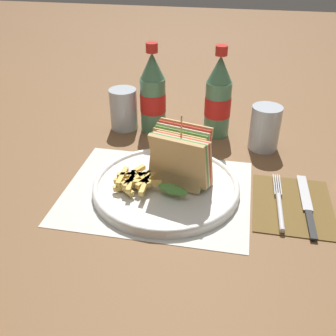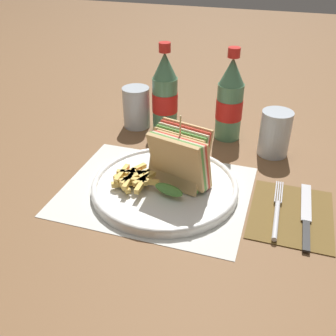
# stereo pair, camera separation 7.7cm
# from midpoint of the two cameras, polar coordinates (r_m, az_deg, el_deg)

# --- Properties ---
(ground_plane) EXTENTS (4.00, 4.00, 0.00)m
(ground_plane) POSITION_cam_midpoint_polar(r_m,az_deg,el_deg) (0.75, -4.04, -4.61)
(ground_plane) COLOR brown
(placemat) EXTENTS (0.36, 0.29, 0.00)m
(placemat) POSITION_cam_midpoint_polar(r_m,az_deg,el_deg) (0.77, -4.44, -3.48)
(placemat) COLOR silver
(placemat) RESTS_ON ground_plane
(plate_main) EXTENTS (0.29, 0.29, 0.02)m
(plate_main) POSITION_cam_midpoint_polar(r_m,az_deg,el_deg) (0.77, -3.15, -2.75)
(plate_main) COLOR white
(plate_main) RESTS_ON ground_plane
(club_sandwich) EXTENTS (0.13, 0.12, 0.14)m
(club_sandwich) POSITION_cam_midpoint_polar(r_m,az_deg,el_deg) (0.74, -1.16, 1.23)
(club_sandwich) COLOR tan
(club_sandwich) RESTS_ON plate_main
(fries_pile) EXTENTS (0.10, 0.10, 0.02)m
(fries_pile) POSITION_cam_midpoint_polar(r_m,az_deg,el_deg) (0.75, -7.70, -1.91)
(fries_pile) COLOR #E0B756
(fries_pile) RESTS_ON plate_main
(ketchup_blob) EXTENTS (0.04, 0.03, 0.01)m
(ketchup_blob) POSITION_cam_midpoint_polar(r_m,az_deg,el_deg) (0.77, -7.58, -1.21)
(ketchup_blob) COLOR maroon
(ketchup_blob) RESTS_ON plate_main
(napkin) EXTENTS (0.14, 0.18, 0.00)m
(napkin) POSITION_cam_midpoint_polar(r_m,az_deg,el_deg) (0.76, 14.88, -5.23)
(napkin) COLOR brown
(napkin) RESTS_ON ground_plane
(fork) EXTENTS (0.02, 0.18, 0.01)m
(fork) POSITION_cam_midpoint_polar(r_m,az_deg,el_deg) (0.74, 13.06, -5.44)
(fork) COLOR silver
(fork) RESTS_ON napkin
(knife) EXTENTS (0.02, 0.19, 0.00)m
(knife) POSITION_cam_midpoint_polar(r_m,az_deg,el_deg) (0.76, 16.84, -5.28)
(knife) COLOR black
(knife) RESTS_ON napkin
(coke_bottle_near) EXTENTS (0.06, 0.06, 0.22)m
(coke_bottle_near) POSITION_cam_midpoint_polar(r_m,az_deg,el_deg) (0.97, -4.53, 10.47)
(coke_bottle_near) COLOR #4C7F5B
(coke_bottle_near) RESTS_ON ground_plane
(coke_bottle_far) EXTENTS (0.06, 0.06, 0.22)m
(coke_bottle_far) POSITION_cam_midpoint_polar(r_m,az_deg,el_deg) (0.95, 4.96, 9.95)
(coke_bottle_far) COLOR #4C7F5B
(coke_bottle_far) RESTS_ON ground_plane
(glass_near) EXTENTS (0.07, 0.07, 0.10)m
(glass_near) POSITION_cam_midpoint_polar(r_m,az_deg,el_deg) (0.92, 11.52, 5.31)
(glass_near) COLOR silver
(glass_near) RESTS_ON ground_plane
(glass_far) EXTENTS (0.07, 0.07, 0.10)m
(glass_far) POSITION_cam_midpoint_polar(r_m,az_deg,el_deg) (1.01, -8.64, 8.03)
(glass_far) COLOR silver
(glass_far) RESTS_ON ground_plane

